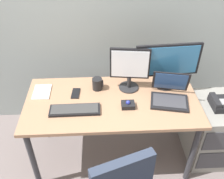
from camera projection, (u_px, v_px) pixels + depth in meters
name	position (u px, v px, depth m)	size (l,w,h in m)	color
ground_plane	(112.00, 155.00, 2.65)	(8.00, 8.00, 0.00)	slate
desk	(112.00, 108.00, 2.25)	(1.49, 0.72, 0.73)	#9E7456
file_cabinet	(211.00, 130.00, 2.49)	(0.42, 0.53, 0.64)	gray
desk_phone	(220.00, 103.00, 2.26)	(0.17, 0.20, 0.09)	black
monitor_main	(168.00, 63.00, 2.22)	(0.57, 0.18, 0.42)	#262628
monitor_side	(130.00, 67.00, 2.21)	(0.34, 0.18, 0.40)	#262628
keyboard	(75.00, 110.00, 2.09)	(0.41, 0.14, 0.03)	black
laptop	(170.00, 94.00, 2.18)	(0.36, 0.34, 0.23)	black
trackball_mouse	(128.00, 105.00, 2.12)	(0.11, 0.09, 0.07)	black
coffee_mug	(98.00, 84.00, 2.30)	(0.10, 0.09, 0.11)	black
paper_notepad	(42.00, 92.00, 2.28)	(0.15, 0.21, 0.01)	white
cell_phone	(76.00, 93.00, 2.27)	(0.07, 0.14, 0.01)	black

